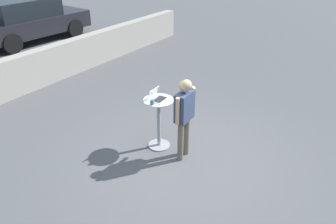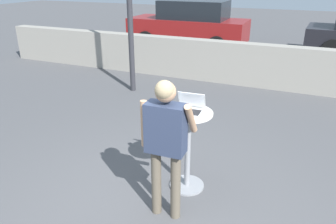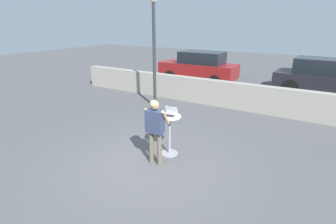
% 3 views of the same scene
% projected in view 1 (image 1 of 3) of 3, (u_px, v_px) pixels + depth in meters
% --- Properties ---
extents(ground_plane, '(50.00, 50.00, 0.00)m').
position_uv_depth(ground_plane, '(186.00, 161.00, 6.19)').
color(ground_plane, '#4C4C4F').
extents(pavement_kerb, '(14.51, 0.35, 1.02)m').
position_uv_depth(pavement_kerb, '(15.00, 76.00, 8.55)').
color(pavement_kerb, gray).
rests_on(pavement_kerb, ground_plane).
extents(cafe_table, '(0.57, 0.57, 1.04)m').
position_uv_depth(cafe_table, '(159.00, 119.00, 6.34)').
color(cafe_table, gray).
rests_on(cafe_table, ground_plane).
extents(laptop, '(0.35, 0.32, 0.21)m').
position_uv_depth(laptop, '(157.00, 97.00, 6.13)').
color(laptop, silver).
rests_on(laptop, cafe_table).
extents(coffee_mug, '(0.11, 0.07, 0.10)m').
position_uv_depth(coffee_mug, '(152.00, 102.00, 5.94)').
color(coffee_mug, '#336084').
rests_on(coffee_mug, cafe_table).
extents(standing_person, '(0.55, 0.36, 1.60)m').
position_uv_depth(standing_person, '(184.00, 110.00, 5.84)').
color(standing_person, brown).
rests_on(standing_person, ground_plane).
extents(parked_car_near_street, '(4.57, 2.01, 1.66)m').
position_uv_depth(parked_car_near_street, '(30.00, 20.00, 12.78)').
color(parked_car_near_street, black).
rests_on(parked_car_near_street, ground_plane).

